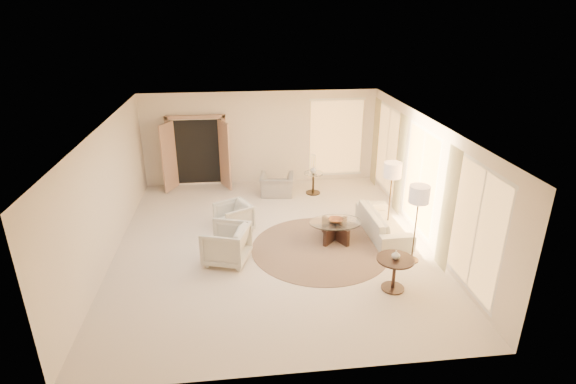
{
  "coord_description": "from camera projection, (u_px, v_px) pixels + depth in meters",
  "views": [
    {
      "loc": [
        -0.71,
        -9.1,
        5.04
      ],
      "look_at": [
        0.4,
        0.4,
        1.1
      ],
      "focal_mm": 28.0,
      "sensor_mm": 36.0,
      "label": 1
    }
  ],
  "objects": [
    {
      "name": "area_rug",
      "position": [
        320.0,
        248.0,
        10.14
      ],
      "size": [
        3.66,
        3.66,
        0.01
      ],
      "primitive_type": "cylinder",
      "rotation": [
        0.0,
        0.0,
        0.19
      ],
      "color": "#463227",
      "rests_on": "room"
    },
    {
      "name": "coffee_table",
      "position": [
        335.0,
        228.0,
        10.43
      ],
      "size": [
        1.4,
        1.4,
        0.45
      ],
      "rotation": [
        0.0,
        0.0,
        -0.14
      ],
      "color": "black",
      "rests_on": "room"
    },
    {
      "name": "end_vase",
      "position": [
        396.0,
        255.0,
        8.4
      ],
      "size": [
        0.22,
        0.22,
        0.17
      ],
      "primitive_type": "imported",
      "rotation": [
        0.0,
        0.0,
        0.41
      ],
      "color": "silver",
      "rests_on": "end_table"
    },
    {
      "name": "window_back_corner",
      "position": [
        336.0,
        138.0,
        13.71
      ],
      "size": [
        1.7,
        0.1,
        2.4
      ],
      "primitive_type": null,
      "color": "#FBBB64",
      "rests_on": "room"
    },
    {
      "name": "curtains_right",
      "position": [
        405.0,
        170.0,
        11.14
      ],
      "size": [
        0.06,
        5.2,
        2.6
      ],
      "primitive_type": null,
      "color": "tan",
      "rests_on": "room"
    },
    {
      "name": "side_vase",
      "position": [
        313.0,
        169.0,
        12.87
      ],
      "size": [
        0.21,
        0.21,
        0.22
      ],
      "primitive_type": "imported",
      "rotation": [
        0.0,
        0.0,
        -0.01
      ],
      "color": "silver",
      "rests_on": "side_table"
    },
    {
      "name": "windows_right",
      "position": [
        421.0,
        181.0,
        10.3
      ],
      "size": [
        0.1,
        6.4,
        2.4
      ],
      "primitive_type": null,
      "color": "#FBBB64",
      "rests_on": "room"
    },
    {
      "name": "accent_chair",
      "position": [
        277.0,
        182.0,
        12.87
      ],
      "size": [
        1.02,
        0.73,
        0.82
      ],
      "primitive_type": "imported",
      "rotation": [
        0.0,
        0.0,
        3.01
      ],
      "color": "#9C9690",
      "rests_on": "room"
    },
    {
      "name": "floor_lamp_far",
      "position": [
        419.0,
        198.0,
        9.09
      ],
      "size": [
        0.42,
        0.42,
        1.72
      ],
      "rotation": [
        0.0,
        0.0,
        -0.2
      ],
      "color": "#302519",
      "rests_on": "room"
    },
    {
      "name": "sofa",
      "position": [
        383.0,
        223.0,
        10.69
      ],
      "size": [
        0.85,
        2.05,
        0.59
      ],
      "primitive_type": "imported",
      "rotation": [
        0.0,
        0.0,
        1.6
      ],
      "color": "beige",
      "rests_on": "room"
    },
    {
      "name": "end_table",
      "position": [
        395.0,
        268.0,
        8.51
      ],
      "size": [
        0.71,
        0.71,
        0.67
      ],
      "rotation": [
        0.0,
        0.0,
        -0.08
      ],
      "color": "black",
      "rests_on": "room"
    },
    {
      "name": "armchair_right",
      "position": [
        226.0,
        242.0,
        9.47
      ],
      "size": [
        1.05,
        1.09,
        0.9
      ],
      "primitive_type": "imported",
      "rotation": [
        0.0,
        0.0,
        -1.88
      ],
      "color": "beige",
      "rests_on": "room"
    },
    {
      "name": "room",
      "position": [
        272.0,
        187.0,
        9.82
      ],
      "size": [
        7.04,
        8.04,
        2.83
      ],
      "color": "beige",
      "rests_on": "ground"
    },
    {
      "name": "side_table",
      "position": [
        313.0,
        181.0,
        13.01
      ],
      "size": [
        0.54,
        0.54,
        0.63
      ],
      "rotation": [
        0.0,
        0.0,
        0.0
      ],
      "color": "#302519",
      "rests_on": "room"
    },
    {
      "name": "floor_lamp_near",
      "position": [
        392.0,
        173.0,
        10.46
      ],
      "size": [
        0.42,
        0.42,
        1.72
      ],
      "rotation": [
        0.0,
        0.0,
        -0.41
      ],
      "color": "#302519",
      "rests_on": "room"
    },
    {
      "name": "french_doors",
      "position": [
        197.0,
        153.0,
        13.25
      ],
      "size": [
        1.95,
        0.66,
        2.16
      ],
      "color": "tan",
      "rests_on": "room"
    },
    {
      "name": "bowl",
      "position": [
        336.0,
        220.0,
        10.35
      ],
      "size": [
        0.4,
        0.4,
        0.08
      ],
      "primitive_type": "imported",
      "rotation": [
        0.0,
        0.0,
        -0.27
      ],
      "color": "brown",
      "rests_on": "coffee_table"
    },
    {
      "name": "armchair_left",
      "position": [
        234.0,
        216.0,
        10.81
      ],
      "size": [
        0.97,
        0.99,
        0.78
      ],
      "primitive_type": "imported",
      "rotation": [
        0.0,
        0.0,
        -1.11
      ],
      "color": "beige",
      "rests_on": "room"
    }
  ]
}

